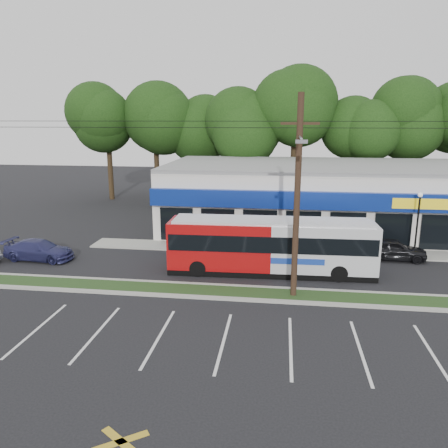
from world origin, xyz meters
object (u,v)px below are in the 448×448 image
metrobus (271,245)px  pedestrian_a (276,240)px  car_blue (39,250)px  pedestrian_b (294,248)px  utility_pole (294,192)px  lamp_post (418,217)px  car_dark (393,249)px

metrobus → pedestrian_a: bearing=84.8°
car_blue → pedestrian_b: size_ratio=2.60×
utility_pole → lamp_post: 11.67m
utility_pole → pedestrian_a: (-0.83, 7.57, -4.56)m
utility_pole → car_blue: utility_pole is taller
utility_pole → pedestrian_a: bearing=96.3°
car_blue → car_dark: bearing=-78.7°
car_dark → pedestrian_b: (-6.32, -1.14, 0.16)m
car_dark → car_blue: (-22.45, -3.01, -0.05)m
metrobus → car_blue: metrobus is taller
car_dark → pedestrian_a: pedestrian_a is taller
car_blue → pedestrian_a: (15.02, 3.56, 0.21)m
lamp_post → car_dark: bearing=-151.6°
pedestrian_b → car_dark: bearing=-174.8°
car_dark → pedestrian_b: bearing=102.5°
utility_pole → metrobus: bearing=107.0°
car_dark → pedestrian_a: size_ratio=2.38×
lamp_post → pedestrian_a: (-9.00, -0.30, -1.81)m
car_dark → car_blue: bearing=99.9°
metrobus → pedestrian_a: size_ratio=6.97×
car_dark → pedestrian_b: size_ratio=2.38×
car_dark → pedestrian_a: bearing=88.1°
pedestrian_a → pedestrian_b: 2.02m
lamp_post → pedestrian_a: size_ratio=2.48×
lamp_post → pedestrian_a: bearing=-178.1°
metrobus → car_dark: size_ratio=2.93×
lamp_post → car_dark: 2.66m
lamp_post → metrobus: bearing=-155.1°
utility_pole → lamp_post: (8.17, 7.87, -2.74)m
lamp_post → metrobus: lamp_post is taller
metrobus → pedestrian_b: metrobus is taller
utility_pole → car_dark: size_ratio=12.28×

